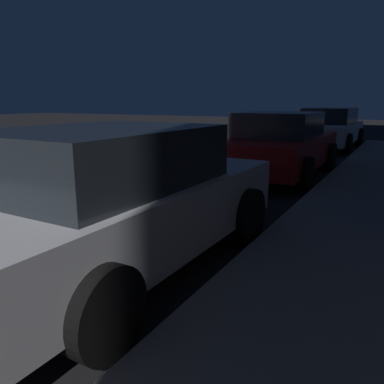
% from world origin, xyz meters
% --- Properties ---
extents(car_silver, '(2.12, 4.07, 1.43)m').
position_xyz_m(car_silver, '(2.85, 4.04, 0.72)').
color(car_silver, '#B7B7BF').
rests_on(car_silver, ground).
extents(car_red, '(2.06, 4.28, 1.43)m').
position_xyz_m(car_red, '(2.85, 9.74, 0.70)').
color(car_red, maroon).
rests_on(car_red, ground).
extents(car_white, '(2.13, 4.58, 1.43)m').
position_xyz_m(car_white, '(2.85, 15.83, 0.72)').
color(car_white, silver).
rests_on(car_white, ground).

